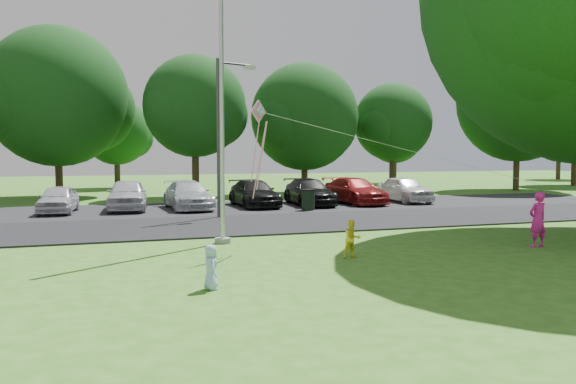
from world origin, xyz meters
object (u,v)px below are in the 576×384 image
object	(u,v)px
woman	(538,220)
child_yellow	(352,239)
trash_can	(308,200)
flagpole	(222,106)
street_lamp	(224,123)
kite	(267,128)
child_blue	(211,267)

from	to	relation	value
woman	child_yellow	bearing A→B (deg)	-6.27
trash_can	woman	world-z (taller)	woman
flagpole	woman	xyz separation A→B (m)	(8.62, -3.58, -3.35)
street_lamp	child_yellow	xyz separation A→B (m)	(1.37, -9.92, -3.51)
street_lamp	woman	distance (m)	12.79
child_yellow	trash_can	bearing A→B (deg)	74.21
child_yellow	kite	bearing A→B (deg)	137.95
street_lamp	kite	distance (m)	8.35
woman	child_blue	xyz separation A→B (m)	(-10.02, -2.12, -0.36)
trash_can	child_blue	xyz separation A→B (m)	(-7.11, -13.70, -0.07)
flagpole	street_lamp	xyz separation A→B (m)	(1.38, 6.47, -0.16)
woman	child_yellow	distance (m)	5.89
street_lamp	trash_can	distance (m)	5.77
trash_can	kite	xyz separation A→B (m)	(-4.83, -9.85, 2.91)
trash_can	kite	distance (m)	11.35
flagpole	kite	world-z (taller)	flagpole
kite	woman	bearing A→B (deg)	-49.39
street_lamp	kite	size ratio (longest dim) A/B	0.81
flagpole	trash_can	distance (m)	10.48
flagpole	child_blue	world-z (taller)	flagpole
child_yellow	kite	distance (m)	3.83
flagpole	kite	distance (m)	2.17
child_yellow	flagpole	bearing A→B (deg)	127.21
child_yellow	woman	bearing A→B (deg)	-2.47
street_lamp	woman	xyz separation A→B (m)	(7.25, -10.05, -3.19)
woman	street_lamp	bearing A→B (deg)	-59.26
woman	child_yellow	size ratio (longest dim) A/B	1.63
flagpole	woman	size ratio (longest dim) A/B	6.13
flagpole	trash_can	world-z (taller)	flagpole
child_blue	kite	size ratio (longest dim) A/B	0.11
flagpole	child_blue	bearing A→B (deg)	-103.75
child_yellow	child_blue	xyz separation A→B (m)	(-4.14, -2.24, -0.04)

